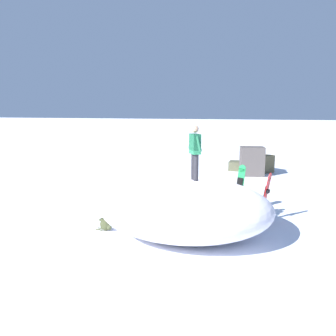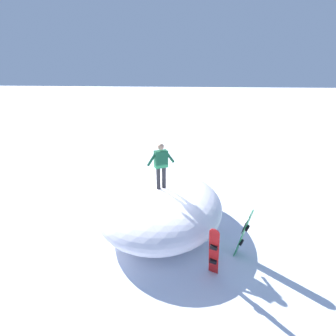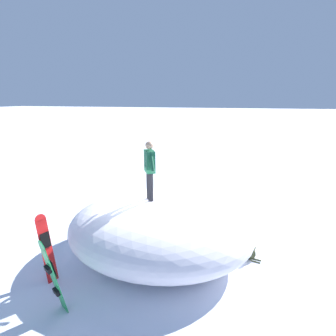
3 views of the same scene
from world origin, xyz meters
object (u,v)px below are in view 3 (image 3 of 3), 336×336
Objects in this scene: snowboarder_standing at (150,167)px; snowboard_primary_upright at (46,247)px; backpack_near at (248,253)px; snowboard_secondary_upright at (52,276)px.

snowboarder_standing is 3.13m from snowboard_primary_upright.
snowboard_primary_upright is 2.93× the size of backpack_near.
snowboarder_standing is 0.92× the size of snowboard_secondary_upright.
snowboarder_standing is 0.95× the size of snowboard_primary_upright.
snowboard_primary_upright reaches higher than backpack_near.
snowboarder_standing is at bearing -111.78° from snowboard_secondary_upright.
snowboard_primary_upright is 5.18m from backpack_near.
snowboard_secondary_upright is (-0.92, 0.92, 0.03)m from snowboard_primary_upright.
snowboard_secondary_upright is (1.07, 2.67, -1.63)m from snowboarder_standing.
snowboarder_standing is at bearing 10.62° from backpack_near.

